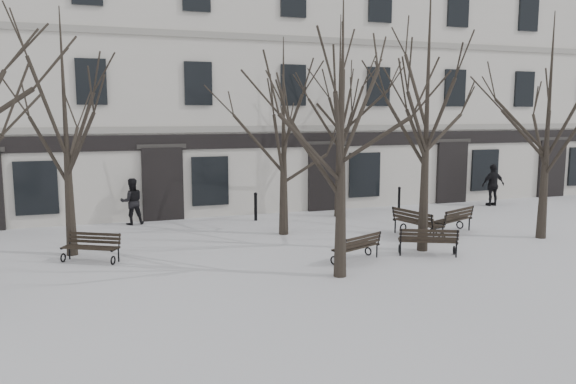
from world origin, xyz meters
name	(u,v)px	position (x,y,z in m)	size (l,w,h in m)	color
ground	(321,262)	(0.00, 0.00, 0.00)	(100.00, 100.00, 0.00)	silver
building	(220,87)	(0.00, 12.96, 5.52)	(40.40, 10.20, 11.40)	beige
tree_1	(342,105)	(-0.09, -1.52, 4.45)	(4.99, 4.99, 7.12)	black
tree_2	(428,84)	(3.50, 0.20, 5.12)	(5.73, 5.73, 8.18)	black
tree_3	(549,99)	(8.32, 0.40, 4.71)	(5.27, 5.27, 7.53)	black
tree_4	(64,103)	(-6.78, 3.19, 4.54)	(5.08, 5.08, 7.26)	black
tree_5	(283,113)	(0.18, 3.86, 4.24)	(4.75, 4.75, 6.79)	black
tree_6	(340,92)	(3.44, 6.40, 5.06)	(5.67, 5.67, 8.10)	black
bench_1	(358,246)	(1.00, -0.33, 0.44)	(1.69, 1.19, 0.82)	black
bench_2	(428,240)	(3.28, -0.43, 0.47)	(1.79, 1.30, 0.87)	black
bench_3	(91,246)	(-6.23, 2.20, 0.45)	(1.69, 1.31, 0.82)	black
bench_4	(454,219)	(5.92, 2.00, 0.51)	(1.95, 1.35, 0.94)	black
bench_5	(416,222)	(4.33, 1.89, 0.53)	(1.10, 2.03, 0.97)	black
bollard_a	(256,205)	(-0.05, 6.65, 0.61)	(0.15, 0.15, 1.13)	black
bollard_b	(399,198)	(6.58, 6.89, 0.56)	(0.13, 0.13, 1.04)	black
pedestrian_b	(133,224)	(-4.74, 7.45, 0.00)	(0.87, 0.68, 1.78)	black
pedestrian_c	(492,206)	(11.27, 6.52, 0.00)	(1.13, 0.47, 1.93)	black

